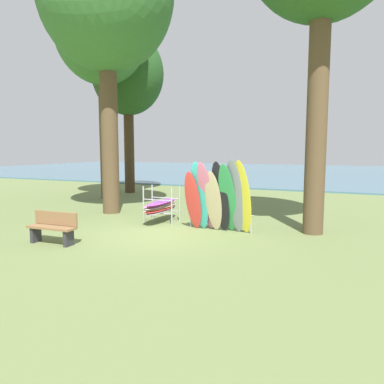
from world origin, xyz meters
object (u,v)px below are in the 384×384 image
at_px(board_storage_rack, 161,206).
at_px(tree_mid_behind, 128,75).
at_px(tree_far_left_back, 101,31).
at_px(leaning_board_pile, 218,198).
at_px(park_bench, 53,227).

bearing_deg(board_storage_rack, tree_mid_behind, 130.21).
distance_m(tree_far_left_back, board_storage_rack, 10.48).
relative_size(leaning_board_pile, park_bench, 1.60).
relative_size(board_storage_rack, park_bench, 1.51).
xyz_separation_m(tree_far_left_back, leaning_board_pile, (7.97, -5.04, -7.24)).
bearing_deg(leaning_board_pile, tree_far_left_back, 147.72).
height_order(leaning_board_pile, park_bench, leaning_board_pile).
height_order(tree_far_left_back, park_bench, tree_far_left_back).
relative_size(tree_mid_behind, leaning_board_pile, 4.04).
distance_m(tree_far_left_back, park_bench, 12.13).
xyz_separation_m(tree_mid_behind, tree_far_left_back, (0.30, -2.69, 1.61)).
height_order(tree_mid_behind, tree_far_left_back, tree_far_left_back).
distance_m(leaning_board_pile, park_bench, 4.75).
distance_m(leaning_board_pile, board_storage_rack, 2.53).
relative_size(tree_mid_behind, tree_far_left_back, 0.83).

